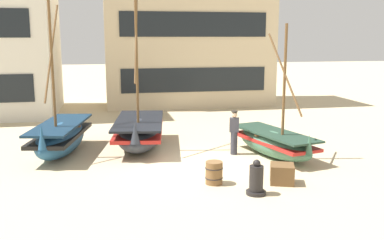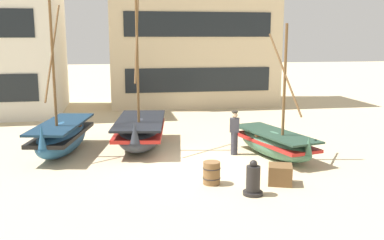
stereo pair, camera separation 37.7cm
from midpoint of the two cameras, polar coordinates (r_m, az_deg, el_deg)
The scene contains 9 objects.
ground_plane at distance 15.60m, azimuth 0.02°, elevation -5.73°, with size 120.00×120.00×0.00m, color #CCB78E.
fishing_boat_near_left at distance 17.52m, azimuth -17.29°, elevation -2.12°, with size 2.26×4.59×5.94m.
fishing_boat_centre_large at distance 17.89m, azimuth -7.46°, elevation -1.55°, with size 2.48×4.81×6.27m.
fishing_boat_far_right at distance 16.73m, azimuth 9.96°, elevation -2.89°, with size 2.33×4.26×4.89m.
fisherman_by_hull at distance 16.72m, azimuth 4.85°, elevation -1.69°, with size 0.41×0.32×1.68m.
capstan_winch at distance 12.67m, azimuth 7.50°, elevation -7.78°, with size 0.57×0.57×1.02m.
wooden_barrel at distance 13.46m, azimuth 2.07°, elevation -6.87°, with size 0.56×0.56×0.70m.
cargo_crate at distance 13.77m, azimuth 10.86°, elevation -6.89°, with size 0.71×0.71×0.59m, color brown.
harbor_building_main at distance 29.54m, azimuth -1.06°, elevation 12.18°, with size 11.14×5.42×10.32m.
Camera 1 is at (-3.11, -14.64, 4.41)m, focal length 41.03 mm.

